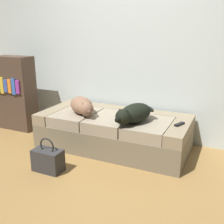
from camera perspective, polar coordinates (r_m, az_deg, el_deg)
name	(u,v)px	position (r m, az deg, el deg)	size (l,w,h in m)	color
ground_plane	(68,188)	(2.70, -9.36, -15.66)	(10.00, 10.00, 0.00)	olive
back_wall	(131,35)	(3.71, 4.00, 16.14)	(6.40, 0.10, 2.80)	silver
couch	(114,131)	(3.44, 0.36, -4.07)	(1.88, 0.88, 0.43)	#736953
dog_tan	(82,106)	(3.40, -6.35, 1.33)	(0.53, 0.50, 0.21)	#876149
dog_dark	(134,114)	(3.05, 4.63, -0.34)	(0.39, 0.63, 0.22)	black
tv_remote	(180,124)	(3.09, 14.23, -2.55)	(0.04, 0.15, 0.02)	black
handbag	(48,160)	(2.98, -13.52, -9.91)	(0.32, 0.18, 0.38)	#302F31
bookshelf	(16,93)	(4.28, -19.75, 3.81)	(0.56, 0.30, 1.10)	#49372C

